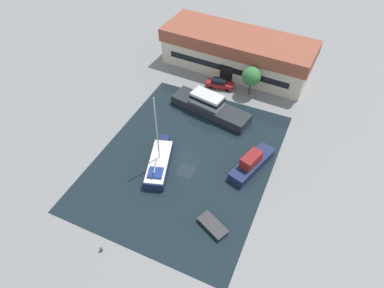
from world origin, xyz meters
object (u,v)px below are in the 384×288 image
at_px(quay_tree_near_building, 251,76).
at_px(cabin_boat, 252,163).
at_px(warehouse_building, 237,52).
at_px(sailboat_moored, 159,163).
at_px(parked_car, 220,84).
at_px(small_dinghy, 213,226).
at_px(motor_cruiser, 210,106).

bearing_deg(quay_tree_near_building, cabin_boat, -71.24).
xyz_separation_m(warehouse_building, sailboat_moored, (-1.46, -27.58, -2.69)).
relative_size(parked_car, sailboat_moored, 0.43).
xyz_separation_m(sailboat_moored, cabin_boat, (11.66, 4.99, 0.22)).
relative_size(quay_tree_near_building, small_dinghy, 1.23).
bearing_deg(small_dinghy, warehouse_building, 40.34).
distance_m(quay_tree_near_building, sailboat_moored, 22.04).
relative_size(sailboat_moored, motor_cruiser, 0.84).
bearing_deg(small_dinghy, parked_car, 45.03).
relative_size(parked_car, motor_cruiser, 0.36).
bearing_deg(warehouse_building, small_dinghy, -72.14).
distance_m(parked_car, motor_cruiser, 7.03).
height_order(parked_car, cabin_boat, cabin_boat).
height_order(sailboat_moored, small_dinghy, sailboat_moored).
bearing_deg(sailboat_moored, warehouse_building, 69.42).
distance_m(quay_tree_near_building, cabin_boat, 17.05).
height_order(motor_cruiser, small_dinghy, motor_cruiser).
height_order(warehouse_building, sailboat_moored, sailboat_moored).
relative_size(quay_tree_near_building, sailboat_moored, 0.45).
xyz_separation_m(warehouse_building, quay_tree_near_building, (4.78, -6.63, 0.14)).
relative_size(warehouse_building, motor_cruiser, 2.00).
relative_size(sailboat_moored, small_dinghy, 2.74).
bearing_deg(quay_tree_near_building, parked_car, -176.13).
height_order(warehouse_building, small_dinghy, warehouse_building).
xyz_separation_m(quay_tree_near_building, cabin_boat, (5.42, -15.95, -2.61)).
distance_m(parked_car, sailboat_moored, 20.61).
height_order(warehouse_building, parked_car, warehouse_building).
height_order(quay_tree_near_building, cabin_boat, quay_tree_near_building).
xyz_separation_m(parked_car, motor_cruiser, (0.93, -6.96, 0.36)).
relative_size(warehouse_building, sailboat_moored, 2.38).
xyz_separation_m(warehouse_building, parked_car, (-0.52, -6.99, -2.61)).
bearing_deg(small_dinghy, sailboat_moored, 85.89).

